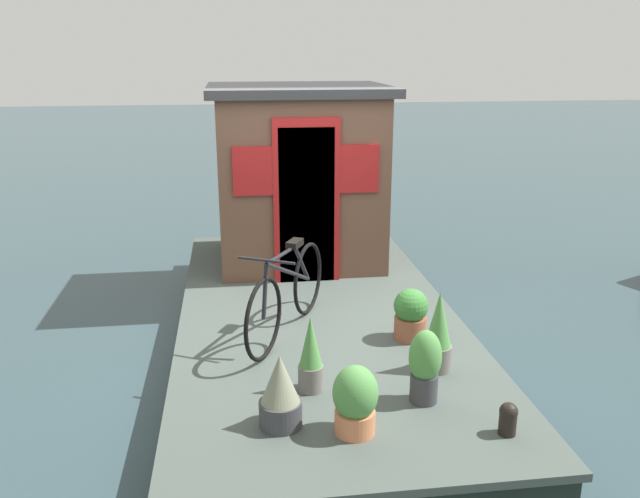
{
  "coord_description": "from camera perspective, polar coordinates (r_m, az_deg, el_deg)",
  "views": [
    {
      "loc": [
        -5.95,
        0.77,
        2.88
      ],
      "look_at": [
        -0.2,
        0.0,
        1.09
      ],
      "focal_mm": 36.72,
      "sensor_mm": 36.0,
      "label": 1
    }
  ],
  "objects": [
    {
      "name": "ground_plane",
      "position": [
        6.65,
        -0.23,
        -8.49
      ],
      "size": [
        60.0,
        60.0,
        0.0
      ],
      "primitive_type": "plane",
      "color": "#2D4247"
    },
    {
      "name": "houseboat_deck",
      "position": [
        6.57,
        -0.23,
        -6.95
      ],
      "size": [
        5.59,
        2.67,
        0.39
      ],
      "color": "#424C47",
      "rests_on": "ground_plane"
    },
    {
      "name": "houseboat_cabin",
      "position": [
        7.81,
        -1.86,
        6.51
      ],
      "size": [
        1.8,
        2.07,
        2.08
      ],
      "color": "brown",
      "rests_on": "houseboat_deck"
    },
    {
      "name": "bicycle",
      "position": [
        5.86,
        -2.85,
        -3.87
      ],
      "size": [
        1.57,
        0.84,
        0.85
      ],
      "color": "black",
      "rests_on": "houseboat_deck"
    },
    {
      "name": "potted_plant_geranium",
      "position": [
        5.87,
        7.9,
        -5.63
      ],
      "size": [
        0.31,
        0.31,
        0.47
      ],
      "color": "#935138",
      "rests_on": "houseboat_deck"
    },
    {
      "name": "potted_plant_fern",
      "position": [
        4.95,
        -0.83,
        -9.27
      ],
      "size": [
        0.19,
        0.19,
        0.6
      ],
      "color": "slate",
      "rests_on": "houseboat_deck"
    },
    {
      "name": "potted_plant_mint",
      "position": [
        4.54,
        -3.49,
        -12.38
      ],
      "size": [
        0.3,
        0.3,
        0.53
      ],
      "color": "#38383D",
      "rests_on": "houseboat_deck"
    },
    {
      "name": "potted_plant_succulent",
      "position": [
        4.87,
        9.12,
        -9.98
      ],
      "size": [
        0.24,
        0.24,
        0.56
      ],
      "color": "#38383D",
      "rests_on": "houseboat_deck"
    },
    {
      "name": "potted_plant_lavender",
      "position": [
        5.32,
        10.26,
        -7.22
      ],
      "size": [
        0.23,
        0.23,
        0.67
      ],
      "color": "slate",
      "rests_on": "houseboat_deck"
    },
    {
      "name": "potted_plant_thyme",
      "position": [
        4.47,
        3.09,
        -13.02
      ],
      "size": [
        0.31,
        0.31,
        0.49
      ],
      "color": "#C6754C",
      "rests_on": "houseboat_deck"
    },
    {
      "name": "mooring_bollard",
      "position": [
        4.68,
        16.07,
        -13.95
      ],
      "size": [
        0.12,
        0.12,
        0.23
      ],
      "color": "black",
      "rests_on": "houseboat_deck"
    }
  ]
}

